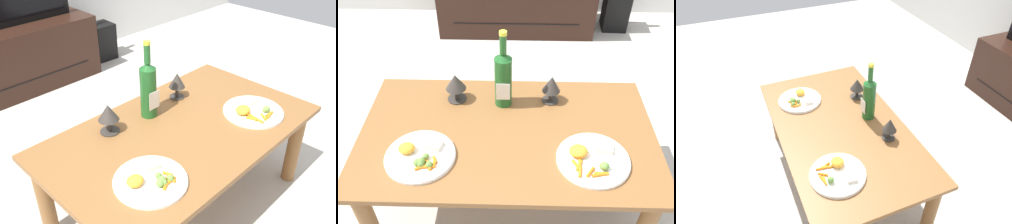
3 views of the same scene
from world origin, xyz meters
The scene contains 8 objects.
ground_plane centered at (0.00, 0.00, 0.00)m, with size 6.40×6.40×0.00m, color #B7B2A8.
dining_table centered at (0.00, 0.00, 0.38)m, with size 1.24×0.72×0.46m.
floor_speaker centered at (0.86, 1.77, 0.16)m, with size 0.20×0.20×0.33m, color black.
wine_bottle centered at (-0.02, 0.19, 0.60)m, with size 0.08×0.08×0.37m.
goblet_left centered at (-0.24, 0.21, 0.55)m, with size 0.09×0.09×0.14m.
goblet_right centered at (0.19, 0.21, 0.55)m, with size 0.08×0.08×0.14m.
dinner_plate_left centered at (-0.34, -0.15, 0.47)m, with size 0.28×0.28×0.05m.
dinner_plate_right centered at (0.33, -0.15, 0.47)m, with size 0.28×0.28×0.05m.
Camera 2 is at (0.02, -1.11, 1.54)m, focal length 39.45 mm.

